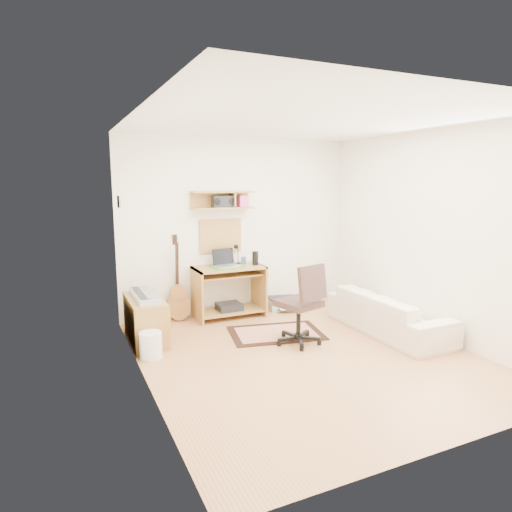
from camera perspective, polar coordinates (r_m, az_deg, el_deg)
name	(u,v)px	position (r m, az deg, el deg)	size (l,w,h in m)	color
floor	(306,355)	(5.22, 6.46, -12.62)	(3.60, 4.00, 0.01)	tan
ceiling	(311,120)	(4.88, 7.07, 17.07)	(3.60, 4.00, 0.01)	white
back_wall	(239,226)	(6.66, -2.25, 3.90)	(3.60, 0.01, 2.60)	white
left_wall	(142,254)	(4.24, -14.57, 0.24)	(0.01, 4.00, 2.60)	white
right_wall	(431,235)	(6.02, 21.62, 2.59)	(0.01, 4.00, 2.60)	white
wall_shelf	(223,200)	(6.40, -4.33, 7.23)	(0.90, 0.25, 0.26)	#AC7D3C
cork_board	(221,236)	(6.55, -4.59, 2.62)	(0.64, 0.03, 0.49)	tan
wall_photo	(119,202)	(5.68, -17.30, 6.71)	(0.02, 0.20, 0.15)	#4C8CBF
desk	(229,292)	(6.47, -3.51, -4.62)	(1.00, 0.55, 0.75)	#AC7D3C
laptop	(227,258)	(6.33, -3.79, -0.27)	(0.34, 0.34, 0.26)	silver
speaker	(255,258)	(6.47, -0.10, -0.28)	(0.09, 0.09, 0.20)	black
desk_lamp	(238,254)	(6.56, -2.34, 0.27)	(0.10, 0.10, 0.30)	black
pencil_cup	(244,260)	(6.57, -1.62, -0.56)	(0.07, 0.07, 0.11)	#354EA1
boombox	(223,201)	(6.40, -4.27, 7.05)	(0.31, 0.14, 0.16)	black
rug	(276,333)	(5.86, 2.59, -9.89)	(1.18, 0.79, 0.02)	beige
task_chair	(299,303)	(5.40, 5.54, -6.09)	(0.52, 0.52, 1.02)	#35251F
cabinet	(145,320)	(5.69, -14.09, -7.96)	(0.40, 0.90, 0.55)	#AC7D3C
music_keyboard	(144,295)	(5.61, -14.23, -4.95)	(0.25, 0.79, 0.07)	#B2B5BA
guitar	(178,278)	(6.33, -10.01, -2.83)	(0.33, 0.21, 1.23)	#B07236
waste_basket	(151,345)	(5.20, -13.44, -11.12)	(0.25, 0.25, 0.30)	white
printer	(283,303)	(6.93, 3.54, -6.13)	(0.45, 0.35, 0.17)	#A5A8AA
sofa	(388,306)	(6.06, 16.74, -6.24)	(1.80, 0.52, 0.70)	beige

